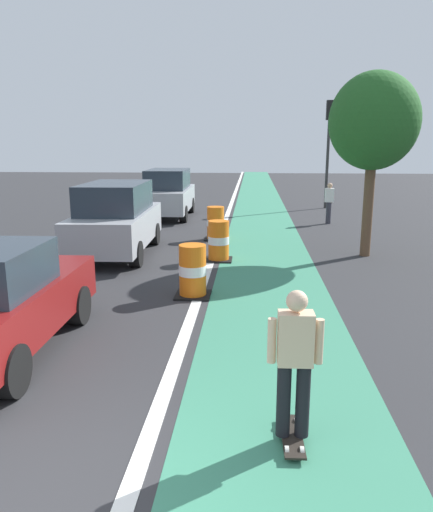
# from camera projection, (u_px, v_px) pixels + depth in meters

# --- Properties ---
(bike_lane_strip) EXTENTS (2.50, 80.00, 0.01)m
(bike_lane_strip) POSITION_uv_depth(u_px,v_px,m) (264.00, 243.00, 15.62)
(bike_lane_strip) COLOR #387F60
(bike_lane_strip) RESTS_ON ground
(lane_divider_stripe) EXTENTS (0.20, 80.00, 0.01)m
(lane_divider_stripe) POSITION_uv_depth(u_px,v_px,m) (218.00, 242.00, 15.72)
(lane_divider_stripe) COLOR silver
(lane_divider_stripe) RESTS_ON ground
(skateboarder_on_lane) EXTENTS (0.57, 0.81, 1.69)m
(skateboarder_on_lane) POSITION_uv_depth(u_px,v_px,m) (295.00, 363.00, 5.02)
(skateboarder_on_lane) COLOR black
(skateboarder_on_lane) RESTS_ON ground
(parked_suv_second) EXTENTS (2.03, 4.66, 2.04)m
(parked_suv_second) POSITION_uv_depth(u_px,v_px,m) (116.00, 219.00, 13.80)
(parked_suv_second) COLOR #9EA0A5
(parked_suv_second) RESTS_ON ground
(parked_suv_third) EXTENTS (1.99, 4.64, 2.04)m
(parked_suv_third) POSITION_uv_depth(u_px,v_px,m) (168.00, 193.00, 20.92)
(parked_suv_third) COLOR #9EA0A5
(parked_suv_third) RESTS_ON ground
(traffic_barrel_front) EXTENTS (0.73, 0.73, 1.09)m
(traffic_barrel_front) POSITION_uv_depth(u_px,v_px,m) (193.00, 271.00, 10.09)
(traffic_barrel_front) COLOR orange
(traffic_barrel_front) RESTS_ON ground
(traffic_barrel_mid) EXTENTS (0.73, 0.73, 1.09)m
(traffic_barrel_mid) POSITION_uv_depth(u_px,v_px,m) (219.00, 241.00, 13.19)
(traffic_barrel_mid) COLOR orange
(traffic_barrel_mid) RESTS_ON ground
(traffic_barrel_back) EXTENTS (0.73, 0.73, 1.09)m
(traffic_barrel_back) POSITION_uv_depth(u_px,v_px,m) (216.00, 224.00, 16.11)
(traffic_barrel_back) COLOR orange
(traffic_barrel_back) RESTS_ON ground
(traffic_light_corner) EXTENTS (0.41, 0.32, 5.10)m
(traffic_light_corner) POSITION_uv_depth(u_px,v_px,m) (329.00, 135.00, 23.29)
(traffic_light_corner) COLOR #2D2D2D
(traffic_light_corner) RESTS_ON ground
(pedestrian_crossing) EXTENTS (0.34, 0.20, 1.61)m
(pedestrian_crossing) POSITION_uv_depth(u_px,v_px,m) (329.00, 202.00, 19.20)
(pedestrian_crossing) COLOR #33333D
(pedestrian_crossing) RESTS_ON ground
(street_tree_sidewalk) EXTENTS (2.40, 2.40, 5.00)m
(street_tree_sidewalk) POSITION_uv_depth(u_px,v_px,m) (374.00, 122.00, 13.06)
(street_tree_sidewalk) COLOR brown
(street_tree_sidewalk) RESTS_ON ground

